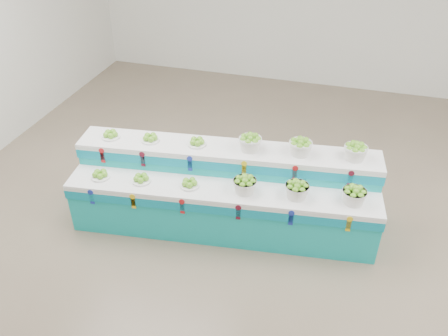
{
  "coord_description": "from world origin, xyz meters",
  "views": [
    {
      "loc": [
        0.36,
        -4.34,
        4.08
      ],
      "look_at": [
        -0.95,
        0.18,
        0.87
      ],
      "focal_mm": 37.31,
      "sensor_mm": 36.0,
      "label": 1
    }
  ],
  "objects": [
    {
      "name": "plate_upper_mid",
      "position": [
        -1.97,
        0.29,
        1.07
      ],
      "size": [
        0.27,
        0.27,
        0.1
      ],
      "primitive_type": "cylinder",
      "rotation": [
        0.0,
        0.0,
        0.12
      ],
      "color": "white",
      "rests_on": "display_stand"
    },
    {
      "name": "plate_lower_left",
      "position": [
        -2.43,
        -0.24,
        0.77
      ],
      "size": [
        0.27,
        0.27,
        0.1
      ],
      "primitive_type": "cylinder",
      "rotation": [
        0.0,
        0.0,
        0.12
      ],
      "color": "white",
      "rests_on": "display_stand"
    },
    {
      "name": "plate_upper_right",
      "position": [
        -1.36,
        0.37,
        1.07
      ],
      "size": [
        0.27,
        0.27,
        0.1
      ],
      "primitive_type": "cylinder",
      "rotation": [
        0.0,
        0.0,
        0.12
      ],
      "color": "white",
      "rests_on": "display_stand"
    },
    {
      "name": "basket_upper_mid",
      "position": [
        -0.09,
        0.52,
        1.13
      ],
      "size": [
        0.31,
        0.31,
        0.21
      ],
      "primitive_type": null,
      "rotation": [
        0.0,
        0.0,
        0.12
      ],
      "color": "silver",
      "rests_on": "display_stand"
    },
    {
      "name": "basket_lower_left",
      "position": [
        -0.64,
        -0.02,
        0.83
      ],
      "size": [
        0.31,
        0.31,
        0.21
      ],
      "primitive_type": null,
      "rotation": [
        0.0,
        0.0,
        0.12
      ],
      "color": "silver",
      "rests_on": "display_stand"
    },
    {
      "name": "display_stand",
      "position": [
        -0.95,
        0.18,
        0.51
      ],
      "size": [
        3.92,
        1.44,
        1.02
      ],
      "primitive_type": null,
      "rotation": [
        0.0,
        0.0,
        0.12
      ],
      "color": "#15B0B2",
      "rests_on": "ground"
    },
    {
      "name": "basket_upper_right",
      "position": [
        0.56,
        0.6,
        1.13
      ],
      "size": [
        0.31,
        0.31,
        0.21
      ],
      "primitive_type": null,
      "rotation": [
        0.0,
        0.0,
        0.12
      ],
      "color": "silver",
      "rests_on": "display_stand"
    },
    {
      "name": "basket_upper_left",
      "position": [
        -0.7,
        0.45,
        1.13
      ],
      "size": [
        0.31,
        0.31,
        0.21
      ],
      "primitive_type": null,
      "rotation": [
        0.0,
        0.0,
        0.12
      ],
      "color": "silver",
      "rests_on": "display_stand"
    },
    {
      "name": "plate_lower_right",
      "position": [
        -1.31,
        -0.1,
        0.77
      ],
      "size": [
        0.27,
        0.27,
        0.1
      ],
      "primitive_type": "cylinder",
      "rotation": [
        0.0,
        0.0,
        0.12
      ],
      "color": "white",
      "rests_on": "display_stand"
    },
    {
      "name": "ground",
      "position": [
        0.0,
        0.0,
        0.0
      ],
      "size": [
        10.0,
        10.0,
        0.0
      ],
      "primitive_type": "plane",
      "color": "#71604E",
      "rests_on": "ground"
    },
    {
      "name": "basket_lower_right",
      "position": [
        0.61,
        0.13,
        0.83
      ],
      "size": [
        0.31,
        0.31,
        0.21
      ],
      "primitive_type": null,
      "rotation": [
        0.0,
        0.0,
        0.12
      ],
      "color": "silver",
      "rests_on": "display_stand"
    },
    {
      "name": "basket_lower_mid",
      "position": [
        -0.03,
        0.05,
        0.83
      ],
      "size": [
        0.31,
        0.31,
        0.21
      ],
      "primitive_type": null,
      "rotation": [
        0.0,
        0.0,
        0.12
      ],
      "color": "silver",
      "rests_on": "display_stand"
    },
    {
      "name": "plate_upper_left",
      "position": [
        -2.49,
        0.23,
        1.07
      ],
      "size": [
        0.27,
        0.27,
        0.1
      ],
      "primitive_type": "cylinder",
      "rotation": [
        0.0,
        0.0,
        0.12
      ],
      "color": "white",
      "rests_on": "display_stand"
    },
    {
      "name": "plate_lower_mid",
      "position": [
        -1.91,
        -0.18,
        0.77
      ],
      "size": [
        0.27,
        0.27,
        0.1
      ],
      "primitive_type": "cylinder",
      "rotation": [
        0.0,
        0.0,
        0.12
      ],
      "color": "white",
      "rests_on": "display_stand"
    }
  ]
}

